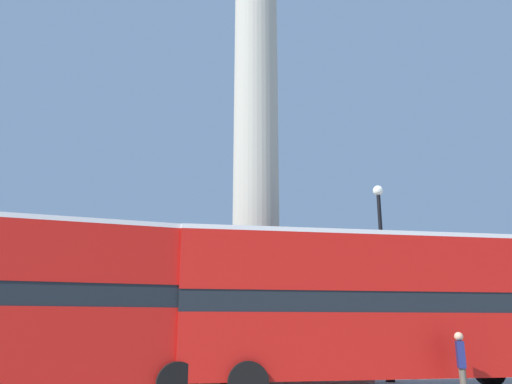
{
  "coord_description": "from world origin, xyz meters",
  "views": [
    {
      "loc": [
        -4.73,
        -18.97,
        1.84
      ],
      "look_at": [
        0.0,
        0.0,
        7.06
      ],
      "focal_mm": 35.0,
      "sensor_mm": 36.0,
      "label": 1
    }
  ],
  "objects_px": {
    "pedestrian_near_lamp": "(461,363)",
    "bus_b": "(380,305)",
    "monument_column": "(256,177)",
    "equestrian_statue": "(41,332)",
    "street_lamp": "(384,276)",
    "bus_a": "(17,301)"
  },
  "relations": [
    {
      "from": "bus_a",
      "to": "pedestrian_near_lamp",
      "type": "xyz_separation_m",
      "value": [
        10.79,
        -2.08,
        -1.48
      ]
    },
    {
      "from": "monument_column",
      "to": "bus_b",
      "type": "xyz_separation_m",
      "value": [
        2.25,
        -5.65,
        -5.31
      ]
    },
    {
      "from": "bus_a",
      "to": "equestrian_statue",
      "type": "relative_size",
      "value": 1.99
    },
    {
      "from": "equestrian_statue",
      "to": "pedestrian_near_lamp",
      "type": "distance_m",
      "value": 15.99
    },
    {
      "from": "bus_a",
      "to": "pedestrian_near_lamp",
      "type": "height_order",
      "value": "bus_a"
    },
    {
      "from": "pedestrian_near_lamp",
      "to": "bus_b",
      "type": "bearing_deg",
      "value": 60.26
    },
    {
      "from": "equestrian_statue",
      "to": "pedestrian_near_lamp",
      "type": "relative_size",
      "value": 3.32
    },
    {
      "from": "monument_column",
      "to": "bus_b",
      "type": "height_order",
      "value": "monument_column"
    },
    {
      "from": "bus_a",
      "to": "street_lamp",
      "type": "relative_size",
      "value": 1.62
    },
    {
      "from": "street_lamp",
      "to": "equestrian_statue",
      "type": "bearing_deg",
      "value": 151.79
    },
    {
      "from": "bus_b",
      "to": "street_lamp",
      "type": "bearing_deg",
      "value": 63.23
    },
    {
      "from": "bus_b",
      "to": "equestrian_statue",
      "type": "height_order",
      "value": "equestrian_statue"
    },
    {
      "from": "monument_column",
      "to": "bus_b",
      "type": "bearing_deg",
      "value": -68.28
    },
    {
      "from": "monument_column",
      "to": "street_lamp",
      "type": "distance_m",
      "value": 6.42
    },
    {
      "from": "bus_b",
      "to": "street_lamp",
      "type": "distance_m",
      "value": 3.39
    },
    {
      "from": "bus_a",
      "to": "equestrian_statue",
      "type": "height_order",
      "value": "equestrian_statue"
    },
    {
      "from": "bus_b",
      "to": "equestrian_statue",
      "type": "bearing_deg",
      "value": 142.63
    },
    {
      "from": "monument_column",
      "to": "bus_b",
      "type": "distance_m",
      "value": 8.08
    },
    {
      "from": "monument_column",
      "to": "equestrian_statue",
      "type": "distance_m",
      "value": 10.78
    },
    {
      "from": "bus_a",
      "to": "street_lamp",
      "type": "height_order",
      "value": "street_lamp"
    },
    {
      "from": "street_lamp",
      "to": "pedestrian_near_lamp",
      "type": "bearing_deg",
      "value": -96.29
    },
    {
      "from": "monument_column",
      "to": "street_lamp",
      "type": "xyz_separation_m",
      "value": [
        3.9,
        -2.91,
        -4.19
      ]
    }
  ]
}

